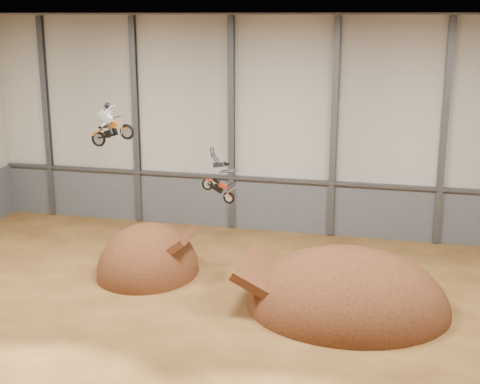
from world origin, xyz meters
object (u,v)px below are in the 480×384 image
(landing_ramp, at_px, (347,307))
(fmx_rider_b, at_px, (216,175))
(takeoff_ramp, at_px, (148,273))
(fmx_rider_a, at_px, (114,121))

(landing_ramp, distance_m, fmx_rider_b, 9.30)
(takeoff_ramp, relative_size, fmx_rider_b, 2.69)
(landing_ramp, xyz_separation_m, fmx_rider_b, (-6.24, -1.51, 6.73))
(landing_ramp, bearing_deg, fmx_rider_a, -176.66)
(takeoff_ramp, bearing_deg, landing_ramp, -9.99)
(fmx_rider_a, bearing_deg, fmx_rider_b, -4.75)
(takeoff_ramp, distance_m, landing_ramp, 11.38)
(landing_ramp, relative_size, fmx_rider_b, 4.16)
(takeoff_ramp, height_order, landing_ramp, landing_ramp)
(fmx_rider_b, bearing_deg, takeoff_ramp, 155.88)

